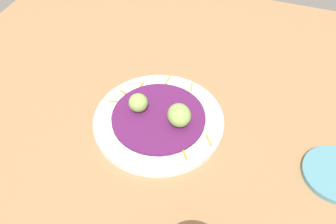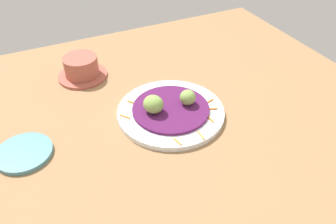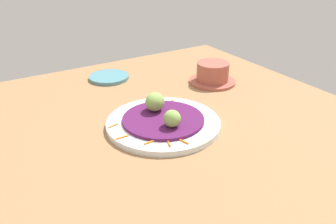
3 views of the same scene
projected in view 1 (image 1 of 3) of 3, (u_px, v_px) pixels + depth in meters
table_surface at (148, 111)px, 80.63cm from camera, size 110.00×110.00×2.00cm
main_plate at (159, 121)px, 76.50cm from camera, size 27.53×27.53×1.41cm
cabbage_bed at (159, 117)px, 75.70cm from camera, size 19.73×19.73×0.77cm
carrot_garnish at (160, 103)px, 78.68cm from camera, size 24.75×21.57×0.40cm
guac_scoop_left at (179, 115)px, 72.43cm from camera, size 6.87×6.98×4.63cm
guac_scoop_center at (138, 103)px, 75.22cm from camera, size 5.28×5.25×3.99cm
side_plate_small at (336, 174)px, 67.72cm from camera, size 12.63×12.63×1.07cm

